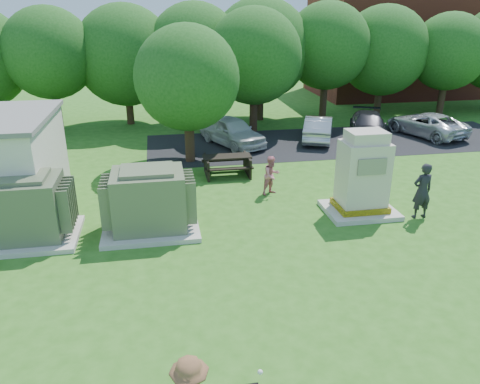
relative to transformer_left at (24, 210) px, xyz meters
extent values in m
plane|color=#2D6619|center=(6.50, -4.50, -0.97)|extent=(120.00, 120.00, 0.00)
cube|color=maroon|center=(24.50, 22.50, 3.03)|extent=(15.00, 8.00, 8.00)
cube|color=#232326|center=(13.50, 9.00, -0.96)|extent=(20.00, 6.00, 0.01)
cube|color=beige|center=(0.00, 0.00, -0.89)|extent=(3.00, 2.40, 0.15)
cube|color=#576246|center=(0.00, 0.00, 0.08)|extent=(2.20, 1.80, 1.80)
cube|color=#576246|center=(0.00, 0.00, 1.04)|extent=(1.60, 1.30, 0.12)
cube|color=#576246|center=(1.27, 0.00, 0.11)|extent=(0.32, 1.50, 1.35)
cube|color=beige|center=(3.70, 0.00, -0.89)|extent=(3.00, 2.40, 0.15)
cube|color=#5E6849|center=(3.70, 0.00, 0.08)|extent=(2.20, 1.80, 1.80)
cube|color=#5E6849|center=(3.70, 0.00, 1.04)|extent=(1.60, 1.30, 0.12)
cube|color=#5E6849|center=(2.43, 0.00, 0.11)|extent=(0.32, 1.50, 1.35)
cube|color=#5E6849|center=(4.97, 0.00, 0.11)|extent=(0.32, 1.50, 1.35)
cube|color=beige|center=(10.81, 0.12, -0.89)|extent=(2.38, 1.95, 0.16)
cube|color=yellow|center=(10.81, 0.12, -0.71)|extent=(1.68, 1.35, 0.19)
cube|color=beige|center=(10.81, 0.12, 0.47)|extent=(1.51, 1.19, 2.16)
cube|color=beige|center=(10.81, 0.12, 1.74)|extent=(1.24, 0.97, 0.38)
cube|color=gray|center=(10.81, -0.51, 0.90)|extent=(0.97, 0.04, 0.54)
cube|color=black|center=(6.88, 4.74, -0.14)|extent=(2.01, 0.78, 0.07)
cube|color=black|center=(6.88, 5.35, -0.48)|extent=(2.01, 0.28, 0.06)
cube|color=black|center=(6.88, 4.13, -0.48)|extent=(2.01, 0.28, 0.06)
cube|color=black|center=(6.01, 4.74, -0.56)|extent=(0.09, 1.51, 0.83)
cube|color=black|center=(7.75, 4.74, -0.56)|extent=(0.09, 1.51, 0.83)
imported|color=black|center=(12.63, -0.62, -0.01)|extent=(0.73, 0.51, 1.92)
imported|color=#D4707E|center=(8.22, 2.35, -0.22)|extent=(0.90, 0.83, 1.49)
imported|color=silver|center=(7.85, 9.34, -0.24)|extent=(3.33, 4.61, 1.46)
imported|color=#AFAEB3|center=(12.51, 9.47, -0.31)|extent=(2.77, 4.21, 1.31)
imported|color=black|center=(15.35, 9.52, -0.31)|extent=(3.36, 4.91, 1.32)
imported|color=silver|center=(18.69, 9.35, -0.33)|extent=(3.42, 5.04, 1.28)
sphere|color=white|center=(5.52, -7.91, 0.11)|extent=(0.09, 0.09, 0.09)
cylinder|color=#47301E|center=(-1.50, 14.30, 0.43)|extent=(0.44, 0.44, 2.80)
sphere|color=#235B1C|center=(-1.50, 14.30, 3.33)|extent=(5.00, 5.00, 5.00)
cylinder|color=#47301E|center=(2.50, 15.10, 0.18)|extent=(0.44, 0.44, 2.30)
sphere|color=#235B1C|center=(2.50, 15.10, 3.07)|extent=(5.80, 5.80, 5.80)
cylinder|color=#47301E|center=(6.50, 14.20, 0.38)|extent=(0.44, 0.44, 2.70)
sphere|color=#235B1C|center=(6.50, 14.20, 3.35)|extent=(5.40, 5.40, 5.40)
cylinder|color=#47301E|center=(10.50, 14.80, 0.28)|extent=(0.44, 0.44, 2.50)
sphere|color=#235B1C|center=(10.50, 14.80, 3.33)|extent=(6.00, 6.00, 6.00)
cylinder|color=#47301E|center=(14.50, 14.40, 0.48)|extent=(0.44, 0.44, 2.90)
sphere|color=#235B1C|center=(14.50, 14.40, 3.49)|extent=(5.20, 5.20, 5.20)
cylinder|color=#47301E|center=(18.50, 15.00, 0.23)|extent=(0.44, 0.44, 2.40)
sphere|color=#235B1C|center=(18.50, 15.00, 3.11)|extent=(5.60, 5.60, 5.60)
cylinder|color=#47301E|center=(22.50, 14.10, 0.33)|extent=(0.44, 0.44, 2.60)
sphere|color=#235B1C|center=(22.50, 14.10, 3.07)|extent=(4.80, 4.80, 4.80)
cylinder|color=#47301E|center=(5.50, 7.00, 0.23)|extent=(0.44, 0.44, 2.40)
sphere|color=#235B1C|center=(5.50, 7.00, 2.81)|extent=(4.60, 4.60, 4.60)
cylinder|color=#47301E|center=(9.50, 12.00, 0.33)|extent=(0.44, 0.44, 2.60)
sphere|color=#235B1C|center=(9.50, 12.00, 3.19)|extent=(5.20, 5.20, 5.20)
camera|label=1|loc=(4.13, -13.77, 5.67)|focal=35.00mm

